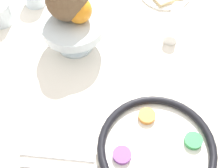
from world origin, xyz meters
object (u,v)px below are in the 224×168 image
Objects in this scene: orange_fruit at (79,10)px; cup_mid at (0,13)px; seder_plate at (158,148)px; napkin_roll at (174,23)px; fruit_stand at (73,27)px.

cup_mid is (0.15, 0.24, -0.10)m from orange_fruit.
cup_mid is at bearing 58.36° from orange_fruit.
seder_plate is 1.81× the size of napkin_roll.
napkin_roll is at bearing -23.30° from seder_plate.
orange_fruit is 0.46× the size of napkin_roll.
seder_plate is at bearing -145.40° from cup_mid.
orange_fruit reaches higher than cup_mid.
orange_fruit is (0.00, -0.02, 0.06)m from fruit_stand.
cup_mid is (0.53, 0.37, 0.02)m from seder_plate.
cup_mid is at bearing 75.40° from napkin_roll.
fruit_stand is 1.17× the size of napkin_roll.
orange_fruit is at bearing 91.68° from napkin_roll.
fruit_stand is at bearing 91.97° from napkin_roll.
fruit_stand is 2.54× the size of cup_mid.
napkin_roll is (0.01, -0.30, -0.12)m from orange_fruit.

